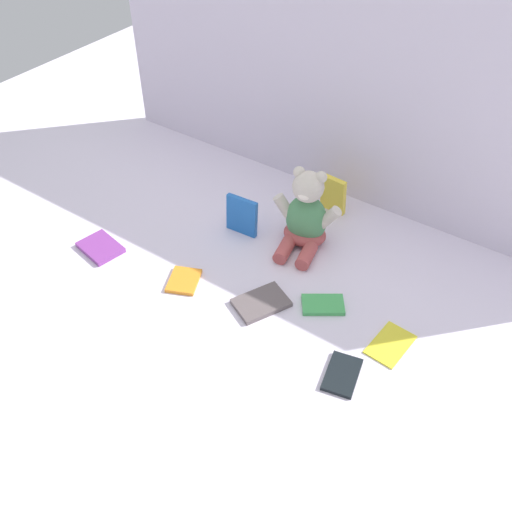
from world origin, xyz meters
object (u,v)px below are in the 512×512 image
at_px(teddy_bear, 306,218).
at_px(book_case_2, 333,194).
at_px(book_case_0, 342,374).
at_px(book_case_4, 391,344).
at_px(book_case_1, 184,281).
at_px(book_case_6, 100,247).
at_px(book_case_3, 261,303).
at_px(book_case_7, 242,216).
at_px(book_case_5, 323,305).

distance_m(teddy_bear, book_case_2, 0.18).
bearing_deg(book_case_0, book_case_4, -123.01).
relative_size(book_case_1, book_case_6, 0.79).
xyz_separation_m(book_case_2, book_case_3, (0.04, -0.46, -0.06)).
bearing_deg(book_case_4, teddy_bear, 155.23).
bearing_deg(book_case_7, teddy_bear, 15.66).
bearing_deg(teddy_bear, book_case_4, -41.82).
bearing_deg(book_case_2, teddy_bear, -83.46).
relative_size(book_case_3, book_case_7, 1.15).
height_order(book_case_2, book_case_6, book_case_2).
bearing_deg(book_case_3, book_case_5, 58.22).
distance_m(book_case_1, book_case_2, 0.54).
relative_size(teddy_bear, book_case_1, 2.53).
bearing_deg(book_case_7, book_case_6, -137.92).
bearing_deg(book_case_1, book_case_3, -10.99).
height_order(book_case_3, book_case_4, book_case_3).
bearing_deg(book_case_3, book_case_0, 10.02).
bearing_deg(book_case_4, book_case_0, -105.33).
distance_m(book_case_5, book_case_7, 0.38).
bearing_deg(book_case_4, book_case_7, 169.70).
relative_size(book_case_0, book_case_3, 0.83).
relative_size(book_case_6, book_case_7, 1.03).
distance_m(book_case_1, book_case_7, 0.27).
relative_size(book_case_0, book_case_5, 1.05).
height_order(book_case_1, book_case_6, book_case_6).
relative_size(teddy_bear, book_case_5, 2.24).
bearing_deg(book_case_2, book_case_1, -104.66).
bearing_deg(book_case_1, book_case_5, -2.89).
bearing_deg(book_case_0, book_case_1, -16.26).
distance_m(book_case_4, book_case_6, 0.86).
height_order(book_case_5, book_case_6, book_case_6).
distance_m(teddy_bear, book_case_4, 0.44).
distance_m(book_case_0, book_case_7, 0.58).
bearing_deg(book_case_6, book_case_5, -64.20).
height_order(teddy_bear, book_case_3, teddy_bear).
bearing_deg(book_case_2, book_case_0, -54.43).
distance_m(book_case_0, book_case_2, 0.63).
distance_m(book_case_3, book_case_5, 0.16).
height_order(book_case_6, book_case_7, book_case_7).
height_order(book_case_5, book_case_7, book_case_7).
relative_size(teddy_bear, book_case_0, 2.14).
distance_m(book_case_3, book_case_7, 0.31).
xyz_separation_m(book_case_4, book_case_6, (-0.84, -0.15, 0.00)).
height_order(teddy_bear, book_case_0, teddy_bear).
xyz_separation_m(teddy_bear, book_case_2, (-0.01, 0.18, -0.03)).
bearing_deg(book_case_5, book_case_0, 6.72).
xyz_separation_m(book_case_4, book_case_7, (-0.55, 0.15, 0.05)).
bearing_deg(book_case_7, book_case_3, -48.91).
height_order(book_case_4, book_case_6, book_case_6).
height_order(book_case_0, book_case_2, book_case_2).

